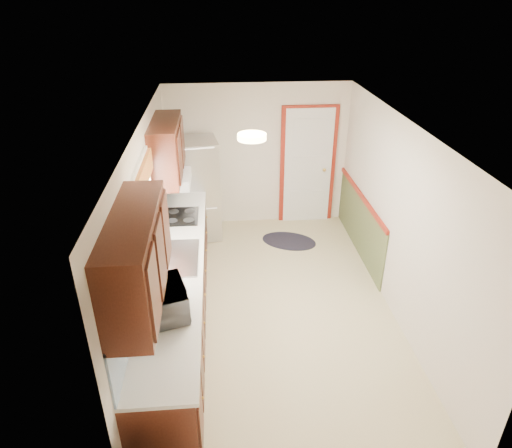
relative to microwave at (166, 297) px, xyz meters
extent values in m
cube|color=beige|center=(1.20, 1.19, -1.12)|extent=(3.20, 5.20, 0.12)
cube|color=white|center=(1.20, 1.19, 1.28)|extent=(3.20, 5.20, 0.12)
cube|color=silver|center=(1.20, 3.69, 0.08)|extent=(3.20, 0.10, 2.40)
cube|color=silver|center=(1.20, -1.31, 0.08)|extent=(3.20, 0.10, 2.40)
cube|color=silver|center=(-0.30, 1.19, 0.08)|extent=(0.10, 5.20, 2.40)
cube|color=silver|center=(2.70, 1.19, 0.08)|extent=(0.10, 5.20, 2.40)
cube|color=#3D170D|center=(0.00, 0.89, -0.67)|extent=(0.60, 4.00, 0.90)
cube|color=silver|center=(0.01, 0.89, -0.20)|extent=(0.63, 4.00, 0.04)
cube|color=#528EC8|center=(-0.29, 0.89, 0.09)|extent=(0.02, 4.00, 0.55)
cube|color=#3D170D|center=(-0.12, -0.41, 0.70)|extent=(0.35, 1.40, 0.75)
cube|color=#3D170D|center=(-0.12, 2.29, 0.70)|extent=(0.35, 1.20, 0.75)
cube|color=white|center=(-0.29, 0.99, 0.50)|extent=(0.02, 1.00, 0.90)
cube|color=#BB3723|center=(-0.24, 0.99, 0.85)|extent=(0.05, 1.12, 0.24)
cube|color=#B7B7BC|center=(0.01, 0.99, -0.18)|extent=(0.52, 0.82, 0.02)
cube|color=white|center=(-0.07, 2.34, 0.25)|extent=(0.45, 0.60, 0.15)
cube|color=maroon|center=(2.05, 3.66, -0.12)|extent=(0.94, 0.05, 2.08)
cube|color=white|center=(2.05, 3.63, -0.12)|extent=(0.80, 0.04, 2.00)
cube|color=#4E5932|center=(2.69, 2.54, -0.67)|extent=(0.02, 2.30, 0.90)
cube|color=maroon|center=(2.67, 2.54, -0.20)|extent=(0.04, 2.30, 0.06)
cylinder|color=#FFD88C|center=(0.90, 0.99, 1.24)|extent=(0.30, 0.30, 0.06)
imported|color=white|center=(0.00, 0.00, 0.00)|extent=(0.44, 0.61, 0.37)
cube|color=#B7B7BC|center=(0.18, 3.24, -0.30)|extent=(0.77, 0.73, 1.64)
cylinder|color=black|center=(-0.05, 2.88, -0.38)|extent=(0.02, 0.02, 1.15)
ellipsoid|color=black|center=(1.65, 2.88, -1.12)|extent=(1.04, 0.88, 0.01)
cube|color=black|center=(0.01, 2.05, -0.17)|extent=(0.46, 0.55, 0.02)
camera|label=1|loc=(0.56, -3.55, 2.62)|focal=32.00mm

